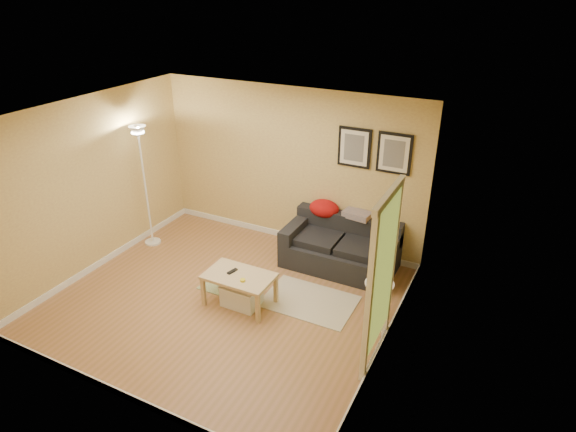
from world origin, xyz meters
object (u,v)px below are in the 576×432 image
at_px(sofa, 340,245).
at_px(coffee_table, 240,289).
at_px(side_table, 378,302).
at_px(floor_lamp, 146,190).
at_px(storage_bin, 242,295).
at_px(book_stack, 380,281).

distance_m(sofa, coffee_table, 1.75).
bearing_deg(side_table, floor_lamp, 175.77).
xyz_separation_m(side_table, floor_lamp, (-4.02, 0.30, 0.68)).
height_order(storage_bin, book_stack, book_stack).
height_order(storage_bin, side_table, side_table).
bearing_deg(book_stack, storage_bin, -154.70).
relative_size(coffee_table, floor_lamp, 0.45).
distance_m(book_stack, floor_lamp, 4.05).
bearing_deg(floor_lamp, book_stack, -4.51).
height_order(coffee_table, floor_lamp, floor_lamp).
relative_size(coffee_table, storage_bin, 1.81).
xyz_separation_m(sofa, floor_lamp, (-3.10, -0.72, 0.59)).
xyz_separation_m(coffee_table, floor_lamp, (-2.23, 0.80, 0.73)).
height_order(sofa, book_stack, sofa).
height_order(coffee_table, book_stack, book_stack).
relative_size(sofa, coffee_table, 1.84).
xyz_separation_m(coffee_table, storage_bin, (0.03, -0.01, -0.07)).
height_order(coffee_table, side_table, side_table).
distance_m(coffee_table, side_table, 1.86).
distance_m(coffee_table, storage_bin, 0.08).
bearing_deg(sofa, floor_lamp, -166.95).
height_order(sofa, side_table, sofa).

